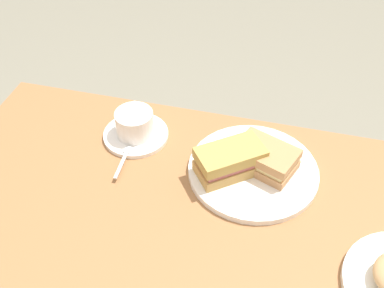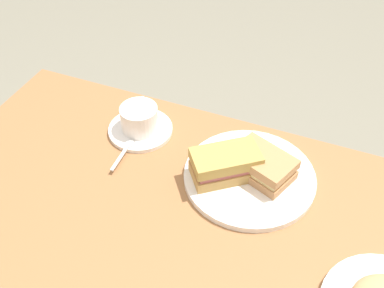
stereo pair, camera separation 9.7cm
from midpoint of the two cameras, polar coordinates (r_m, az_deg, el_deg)
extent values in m
cube|color=#96643B|center=(0.85, 1.30, -15.10)|extent=(1.15, 0.81, 0.04)
cylinder|color=#905E35|center=(1.48, -12.61, -5.64)|extent=(0.06, 0.06, 0.72)
cylinder|color=white|center=(0.95, 10.16, -4.22)|extent=(0.27, 0.27, 0.01)
cube|color=#B47F51|center=(0.95, 11.68, -3.39)|extent=(0.15, 0.12, 0.02)
cube|color=#D8C27F|center=(0.94, 11.81, -2.74)|extent=(0.13, 0.11, 0.01)
cube|color=#B18050|center=(0.93, 11.95, -2.09)|extent=(0.15, 0.12, 0.02)
cube|color=tan|center=(0.93, 7.17, -3.48)|extent=(0.15, 0.14, 0.03)
cube|color=#AA5955|center=(0.92, 7.27, -2.71)|extent=(0.14, 0.13, 0.01)
cube|color=#B29247|center=(0.90, 7.37, -1.91)|extent=(0.15, 0.14, 0.03)
cylinder|color=white|center=(1.05, -3.87, 1.69)|extent=(0.15, 0.15, 0.01)
cylinder|color=white|center=(1.02, -3.96, 3.11)|extent=(0.09, 0.09, 0.06)
cylinder|color=#A77248|center=(1.01, -4.03, 4.20)|extent=(0.07, 0.07, 0.01)
torus|color=white|center=(1.06, -3.66, 4.81)|extent=(0.02, 0.04, 0.04)
cube|color=silver|center=(0.97, -6.29, -1.94)|extent=(0.01, 0.08, 0.00)
ellipsoid|color=silver|center=(1.00, -5.18, -0.08)|extent=(0.02, 0.03, 0.01)
camera|label=1|loc=(0.05, -87.13, 2.75)|focal=42.36mm
camera|label=2|loc=(0.05, 92.87, -2.75)|focal=42.36mm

